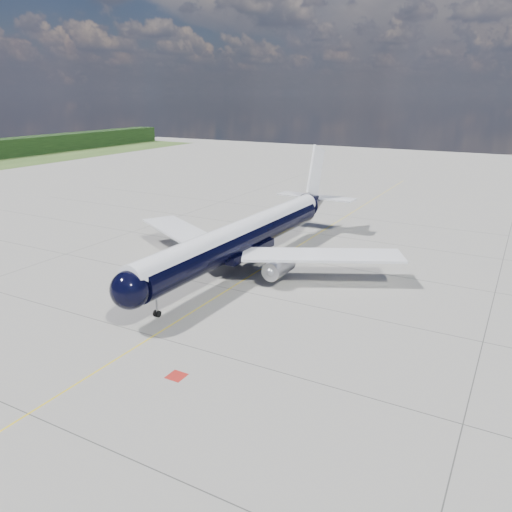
# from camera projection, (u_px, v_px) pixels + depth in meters

# --- Properties ---
(ground) EXTENTS (320.00, 320.00, 0.00)m
(ground) POSITION_uv_depth(u_px,v_px,m) (294.00, 248.00, 80.63)
(ground) COLOR gray
(ground) RESTS_ON ground
(taxiway_centerline) EXTENTS (0.16, 160.00, 0.01)m
(taxiway_centerline) POSITION_uv_depth(u_px,v_px,m) (281.00, 257.00, 76.46)
(taxiway_centerline) COLOR #DEC10B
(taxiway_centerline) RESTS_ON ground
(red_marking) EXTENTS (1.60, 1.60, 0.01)m
(red_marking) POSITION_uv_depth(u_px,v_px,m) (176.00, 376.00, 44.19)
(red_marking) COLOR maroon
(red_marking) RESTS_ON ground
(main_airliner) EXTENTS (44.03, 53.52, 15.48)m
(main_airliner) POSITION_uv_depth(u_px,v_px,m) (247.00, 235.00, 70.50)
(main_airliner) COLOR black
(main_airliner) RESTS_ON ground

